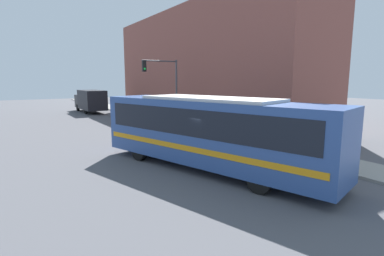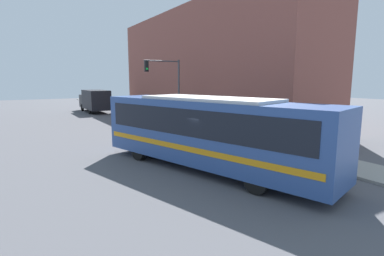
% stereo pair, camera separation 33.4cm
% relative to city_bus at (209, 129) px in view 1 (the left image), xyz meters
% --- Properties ---
extents(ground_plane, '(120.00, 120.00, 0.00)m').
position_rel_city_bus_xyz_m(ground_plane, '(-0.00, 0.33, -1.89)').
color(ground_plane, '#515156').
extents(sidewalk, '(2.60, 70.00, 0.12)m').
position_rel_city_bus_xyz_m(sidewalk, '(5.80, 20.33, -1.83)').
color(sidewalk, gray).
rests_on(sidewalk, ground_plane).
extents(building_facade, '(6.00, 28.79, 11.09)m').
position_rel_city_bus_xyz_m(building_facade, '(10.10, 15.72, 3.65)').
color(building_facade, brown).
rests_on(building_facade, ground_plane).
extents(city_bus, '(5.63, 11.94, 3.30)m').
position_rel_city_bus_xyz_m(city_bus, '(0.00, 0.00, 0.00)').
color(city_bus, '#2D4C8C').
rests_on(city_bus, ground_plane).
extents(delivery_truck, '(2.35, 7.54, 2.80)m').
position_rel_city_bus_xyz_m(delivery_truck, '(1.69, 28.02, -0.35)').
color(delivery_truck, black).
rests_on(delivery_truck, ground_plane).
extents(fire_hydrant, '(0.22, 0.29, 0.79)m').
position_rel_city_bus_xyz_m(fire_hydrant, '(5.10, 6.25, -1.38)').
color(fire_hydrant, red).
rests_on(fire_hydrant, sidewalk).
extents(traffic_light_pole, '(3.28, 0.35, 5.65)m').
position_rel_city_bus_xyz_m(traffic_light_pole, '(4.17, 12.21, 2.09)').
color(traffic_light_pole, '#47474C').
rests_on(traffic_light_pole, sidewalk).
extents(pedestrian_near_corner, '(0.34, 0.34, 1.63)m').
position_rel_city_bus_xyz_m(pedestrian_near_corner, '(5.57, 10.03, -0.95)').
color(pedestrian_near_corner, '#47382D').
rests_on(pedestrian_near_corner, sidewalk).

